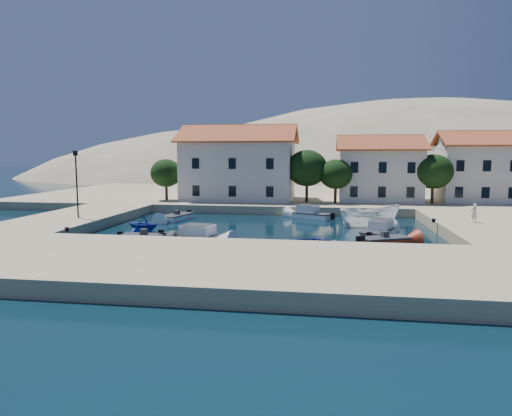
% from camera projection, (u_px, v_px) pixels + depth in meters
% --- Properties ---
extents(ground, '(400.00, 400.00, 0.00)m').
position_uv_depth(ground, '(248.00, 253.00, 32.23)').
color(ground, black).
rests_on(ground, ground).
extents(quay_south, '(52.00, 12.00, 1.00)m').
position_uv_depth(quay_south, '(230.00, 266.00, 26.28)').
color(quay_south, tan).
rests_on(quay_south, ground).
extents(quay_east, '(11.00, 20.00, 1.00)m').
position_uv_depth(quay_east, '(505.00, 230.00, 38.87)').
color(quay_east, tan).
rests_on(quay_east, ground).
extents(quay_west, '(8.00, 20.00, 1.00)m').
position_uv_depth(quay_west, '(75.00, 220.00, 44.87)').
color(quay_west, tan).
rests_on(quay_west, ground).
extents(quay_north, '(80.00, 36.00, 1.00)m').
position_uv_depth(quay_north, '(304.00, 197.00, 69.16)').
color(quay_north, tan).
rests_on(quay_north, ground).
extents(hills, '(254.00, 176.00, 99.00)m').
position_uv_depth(hills, '(371.00, 245.00, 153.16)').
color(hills, gray).
rests_on(hills, ground).
extents(building_left, '(14.70, 9.45, 9.70)m').
position_uv_depth(building_left, '(239.00, 162.00, 59.92)').
color(building_left, silver).
rests_on(building_left, quay_north).
extents(building_mid, '(10.50, 8.40, 8.30)m').
position_uv_depth(building_mid, '(379.00, 167.00, 58.25)').
color(building_mid, silver).
rests_on(building_mid, quay_north).
extents(building_right, '(9.45, 8.40, 8.80)m').
position_uv_depth(building_right, '(476.00, 166.00, 57.38)').
color(building_right, silver).
rests_on(building_right, quay_north).
extents(trees, '(37.30, 5.30, 6.45)m').
position_uv_depth(trees, '(319.00, 171.00, 55.96)').
color(trees, '#382314').
rests_on(trees, quay_north).
extents(lamppost, '(0.35, 0.25, 6.22)m').
position_uv_depth(lamppost, '(76.00, 178.00, 42.18)').
color(lamppost, black).
rests_on(lamppost, quay_west).
extents(bollards, '(29.36, 9.56, 0.30)m').
position_uv_depth(bollards, '(292.00, 229.00, 35.46)').
color(bollards, black).
rests_on(bollards, ground).
extents(motorboat_grey_sw, '(3.45, 1.56, 1.25)m').
position_uv_depth(motorboat_grey_sw, '(144.00, 238.00, 36.05)').
color(motorboat_grey_sw, '#34363A').
rests_on(motorboat_grey_sw, ground).
extents(cabin_cruiser_south, '(5.08, 3.10, 1.60)m').
position_uv_depth(cabin_cruiser_south, '(191.00, 236.00, 36.05)').
color(cabin_cruiser_south, white).
rests_on(cabin_cruiser_south, ground).
extents(rowboat_south, '(4.96, 3.77, 0.96)m').
position_uv_depth(rowboat_south, '(320.00, 247.00, 34.02)').
color(rowboat_south, '#1C2E9A').
rests_on(rowboat_south, ground).
extents(motorboat_red_se, '(4.12, 3.13, 1.25)m').
position_uv_depth(motorboat_red_se, '(384.00, 241.00, 34.87)').
color(motorboat_red_se, '#9C2E16').
rests_on(motorboat_red_se, ground).
extents(cabin_cruiser_east, '(3.46, 5.02, 1.60)m').
position_uv_depth(cabin_cruiser_east, '(379.00, 231.00, 38.32)').
color(cabin_cruiser_east, white).
rests_on(cabin_cruiser_east, ground).
extents(boat_east, '(6.27, 3.64, 2.28)m').
position_uv_depth(boat_east, '(369.00, 227.00, 43.65)').
color(boat_east, white).
rests_on(boat_east, ground).
extents(motorboat_white_ne, '(2.14, 3.47, 1.25)m').
position_uv_depth(motorboat_white_ne, '(378.00, 219.00, 46.44)').
color(motorboat_white_ne, white).
rests_on(motorboat_white_ne, ground).
extents(rowboat_west, '(3.81, 3.53, 1.66)m').
position_uv_depth(rowboat_west, '(143.00, 231.00, 41.19)').
color(rowboat_west, '#1C2E9A').
rests_on(rowboat_west, ground).
extents(motorboat_white_west, '(2.79, 4.46, 1.25)m').
position_uv_depth(motorboat_white_west, '(177.00, 217.00, 48.06)').
color(motorboat_white_west, white).
rests_on(motorboat_white_west, ground).
extents(cabin_cruiser_north, '(4.49, 3.40, 1.60)m').
position_uv_depth(cabin_cruiser_north, '(312.00, 214.00, 49.15)').
color(cabin_cruiser_north, white).
rests_on(cabin_cruiser_north, ground).
extents(pedestrian, '(0.72, 0.63, 1.67)m').
position_uv_depth(pedestrian, '(474.00, 213.00, 39.61)').
color(pedestrian, beige).
rests_on(pedestrian, quay_east).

